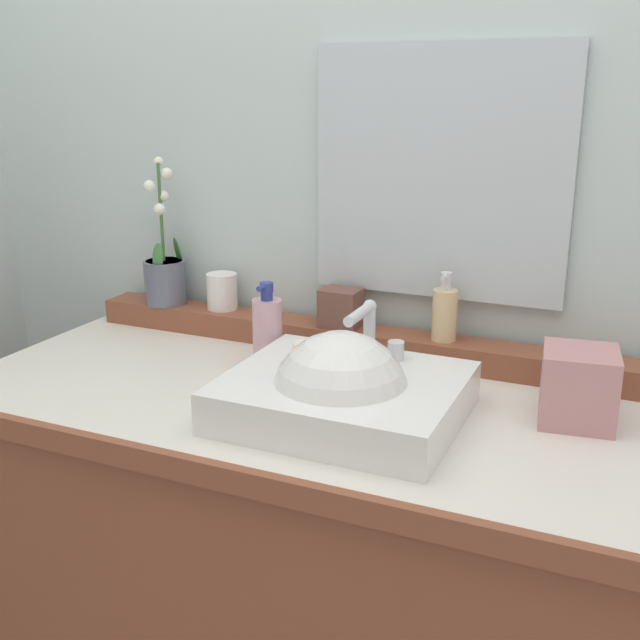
{
  "coord_description": "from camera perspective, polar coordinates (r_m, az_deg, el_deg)",
  "views": [
    {
      "loc": [
        0.6,
        -1.27,
        1.47
      ],
      "look_at": [
        0.05,
        -0.02,
        1.05
      ],
      "focal_mm": 42.84,
      "sensor_mm": 36.0,
      "label": 1
    }
  ],
  "objects": [
    {
      "name": "soap_bar",
      "position": [
        1.51,
        -0.79,
        -1.95
      ],
      "size": [
        0.07,
        0.04,
        0.02
      ],
      "primitive_type": "ellipsoid",
      "color": "#EFE2C4",
      "rests_on": "sink_basin"
    },
    {
      "name": "back_ledge",
      "position": [
        1.74,
        2.48,
        -1.47
      ],
      "size": [
        1.33,
        0.09,
        0.06
      ],
      "primitive_type": "cube",
      "color": "brown",
      "rests_on": "vanity_cabinet"
    },
    {
      "name": "tissue_box",
      "position": [
        1.45,
        18.74,
        -4.72
      ],
      "size": [
        0.15,
        0.15,
        0.14
      ],
      "primitive_type": "cube",
      "rotation": [
        0.0,
        0.0,
        0.13
      ],
      "color": "tan",
      "rests_on": "vanity_cabinet"
    },
    {
      "name": "sink_basin",
      "position": [
        1.39,
        1.66,
        -5.87
      ],
      "size": [
        0.42,
        0.36,
        0.28
      ],
      "color": "white",
      "rests_on": "vanity_cabinet"
    },
    {
      "name": "potted_plant",
      "position": [
        1.95,
        -11.52,
        3.54
      ],
      "size": [
        0.1,
        0.1,
        0.36
      ],
      "color": "slate",
      "rests_on": "back_ledge"
    },
    {
      "name": "wall_back",
      "position": [
        1.82,
        4.62,
        11.52
      ],
      "size": [
        2.93,
        0.2,
        2.58
      ],
      "primitive_type": "cube",
      "color": "silver",
      "rests_on": "ground"
    },
    {
      "name": "vanity_cabinet",
      "position": [
        1.74,
        -1.2,
        -19.0
      ],
      "size": [
        1.41,
        0.67,
        0.89
      ],
      "color": "brown",
      "rests_on": "ground"
    },
    {
      "name": "soap_dispenser",
      "position": [
        1.65,
        9.29,
        0.53
      ],
      "size": [
        0.05,
        0.06,
        0.15
      ],
      "color": "#DCBD88",
      "rests_on": "back_ledge"
    },
    {
      "name": "tumbler_cup",
      "position": [
        1.88,
        -7.33,
        2.15
      ],
      "size": [
        0.07,
        0.07,
        0.09
      ],
      "primitive_type": "cylinder",
      "color": "silver",
      "rests_on": "back_ledge"
    },
    {
      "name": "lotion_bottle",
      "position": [
        1.63,
        -3.95,
        -0.89
      ],
      "size": [
        0.06,
        0.07,
        0.19
      ],
      "color": "#CA9BA7",
      "rests_on": "vanity_cabinet"
    },
    {
      "name": "mirror",
      "position": [
        1.66,
        8.91,
        10.69
      ],
      "size": [
        0.55,
        0.02,
        0.53
      ],
      "primitive_type": "cube",
      "color": "silver"
    },
    {
      "name": "trinket_box",
      "position": [
        1.73,
        1.56,
        0.9
      ],
      "size": [
        0.09,
        0.07,
        0.09
      ],
      "primitive_type": "cube",
      "rotation": [
        0.0,
        0.0,
        -0.03
      ],
      "color": "brown",
      "rests_on": "back_ledge"
    }
  ]
}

